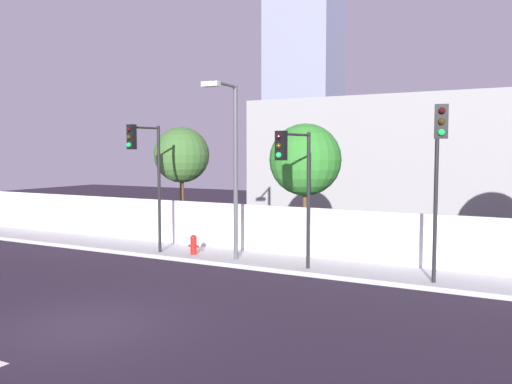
# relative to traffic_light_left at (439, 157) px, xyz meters

# --- Properties ---
(ground_plane) EXTENTS (80.00, 80.00, 0.00)m
(ground_plane) POSITION_rel_traffic_light_left_xyz_m (-6.63, -6.78, -3.86)
(ground_plane) COLOR #281F2D
(sidewalk) EXTENTS (36.00, 2.40, 0.15)m
(sidewalk) POSITION_rel_traffic_light_left_xyz_m (-6.63, 1.42, -3.79)
(sidewalk) COLOR #ABABAB
(sidewalk) RESTS_ON ground
(perimeter_wall) EXTENTS (36.00, 0.18, 1.80)m
(perimeter_wall) POSITION_rel_traffic_light_left_xyz_m (-6.63, 2.71, -2.81)
(perimeter_wall) COLOR white
(perimeter_wall) RESTS_ON sidewalk
(traffic_light_left) EXTENTS (0.59, 1.74, 5.09)m
(traffic_light_left) POSITION_rel_traffic_light_left_xyz_m (0.00, 0.00, 0.00)
(traffic_light_left) COLOR black
(traffic_light_left) RESTS_ON sidewalk
(traffic_light_center) EXTENTS (0.51, 1.48, 4.84)m
(traffic_light_center) POSITION_rel_traffic_light_left_xyz_m (-10.50, 0.12, -0.18)
(traffic_light_center) COLOR black
(traffic_light_center) RESTS_ON sidewalk
(traffic_light_right) EXTENTS (0.55, 1.71, 4.49)m
(traffic_light_right) POSITION_rel_traffic_light_left_xyz_m (-4.37, -0.03, -0.41)
(traffic_light_right) COLOR black
(traffic_light_right) RESTS_ON sidewalk
(street_lamp_curbside) EXTENTS (0.61, 1.96, 6.18)m
(street_lamp_curbside) POSITION_rel_traffic_light_left_xyz_m (-7.07, 0.69, -0.01)
(street_lamp_curbside) COLOR #4C4C51
(street_lamp_curbside) RESTS_ON sidewalk
(fire_hydrant) EXTENTS (0.44, 0.26, 0.74)m
(fire_hydrant) POSITION_rel_traffic_light_left_xyz_m (-8.93, 0.97, -3.31)
(fire_hydrant) COLOR red
(fire_hydrant) RESTS_ON sidewalk
(roadside_tree_leftmost) EXTENTS (2.46, 2.46, 5.10)m
(roadside_tree_leftmost) POSITION_rel_traffic_light_left_xyz_m (-11.56, 3.87, -0.01)
(roadside_tree_leftmost) COLOR brown
(roadside_tree_leftmost) RESTS_ON ground
(roadside_tree_midleft) EXTENTS (2.82, 2.82, 5.11)m
(roadside_tree_midleft) POSITION_rel_traffic_light_left_xyz_m (-5.63, 3.87, -0.17)
(roadside_tree_midleft) COLOR brown
(roadside_tree_midleft) RESTS_ON ground
(low_building_distant) EXTENTS (15.30, 6.00, 7.18)m
(low_building_distant) POSITION_rel_traffic_light_left_xyz_m (-6.13, 16.71, -0.27)
(low_building_distant) COLOR gray
(low_building_distant) RESTS_ON ground
(tower_on_skyline) EXTENTS (5.96, 5.00, 30.42)m
(tower_on_skyline) POSITION_rel_traffic_light_left_xyz_m (-16.34, 28.71, 11.35)
(tower_on_skyline) COLOR gray
(tower_on_skyline) RESTS_ON ground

